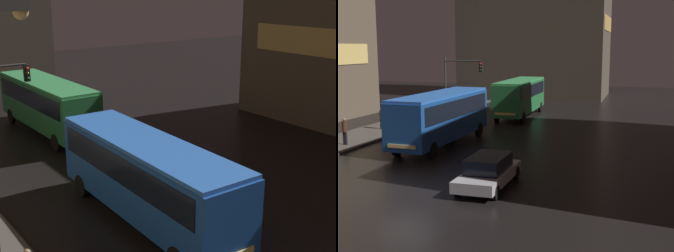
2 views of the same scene
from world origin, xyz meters
TOP-DOWN VIEW (x-y plane):
  - bus_near at (-2.28, 9.28)m, footprint 2.84×10.34m
  - bus_far at (-0.62, 23.14)m, footprint 2.67×10.24m

SIDE VIEW (x-z plane):
  - bus_far at x=-0.62m, z-range 0.40..3.82m
  - bus_near at x=-2.28m, z-range 0.40..3.85m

